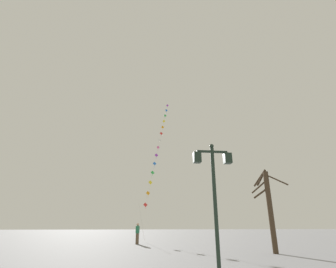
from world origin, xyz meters
name	(u,v)px	position (x,y,z in m)	size (l,w,h in m)	color
ground_plane	(145,245)	(0.00, 20.00, 0.00)	(160.00, 160.00, 0.00)	gray
twin_lantern_lamp_post	(214,179)	(2.07, 6.34, 3.15)	(1.48, 0.28, 4.53)	#1E2D23
kite_train	(158,149)	(1.57, 28.35, 10.81)	(4.27, 12.31, 20.01)	brown
kite_flyer	(138,233)	(-0.64, 20.94, 0.90)	(0.34, 0.63, 1.71)	brown
bare_tree	(269,207)	(7.26, 12.36, 2.61)	(1.67, 1.97, 4.91)	#423323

